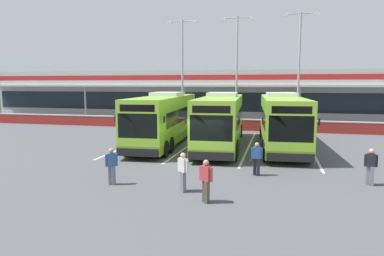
{
  "coord_description": "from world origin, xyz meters",
  "views": [
    {
      "loc": [
        3.96,
        -18.21,
        4.4
      ],
      "look_at": [
        -1.28,
        3.0,
        1.6
      ],
      "focal_mm": 32.32,
      "sensor_mm": 36.0,
      "label": 1
    }
  ],
  "objects_px": {
    "pedestrian_near_bin": "(206,179)",
    "pedestrian_approaching_bus": "(371,165)",
    "pedestrian_with_handbag": "(256,158)",
    "coach_bus_leftmost": "(164,120)",
    "coach_bus_left_centre": "(221,121)",
    "pedestrian_in_dark_coat": "(112,165)",
    "lamp_post_centre": "(237,65)",
    "coach_bus_centre": "(281,122)",
    "pedestrian_child": "(183,171)",
    "lamp_post_east": "(299,64)",
    "lamp_post_west": "(182,66)"
  },
  "relations": [
    {
      "from": "pedestrian_near_bin",
      "to": "pedestrian_approaching_bus",
      "type": "distance_m",
      "value": 7.59
    },
    {
      "from": "pedestrian_with_handbag",
      "to": "pedestrian_near_bin",
      "type": "xyz_separation_m",
      "value": [
        -1.59,
        -4.33,
        0.02
      ]
    },
    {
      "from": "coach_bus_leftmost",
      "to": "coach_bus_left_centre",
      "type": "distance_m",
      "value": 4.2
    },
    {
      "from": "pedestrian_in_dark_coat",
      "to": "pedestrian_near_bin",
      "type": "xyz_separation_m",
      "value": [
        4.47,
        -1.27,
        0.0
      ]
    },
    {
      "from": "pedestrian_near_bin",
      "to": "lamp_post_centre",
      "type": "relative_size",
      "value": 0.15
    },
    {
      "from": "coach_bus_centre",
      "to": "pedestrian_approaching_bus",
      "type": "relative_size",
      "value": 7.59
    },
    {
      "from": "pedestrian_child",
      "to": "lamp_post_east",
      "type": "relative_size",
      "value": 0.15
    },
    {
      "from": "pedestrian_child",
      "to": "lamp_post_west",
      "type": "xyz_separation_m",
      "value": [
        -6.17,
        22.34,
        5.42
      ]
    },
    {
      "from": "pedestrian_near_bin",
      "to": "lamp_post_west",
      "type": "xyz_separation_m",
      "value": [
        -7.35,
        23.39,
        5.42
      ]
    },
    {
      "from": "coach_bus_leftmost",
      "to": "coach_bus_left_centre",
      "type": "relative_size",
      "value": 1.0
    },
    {
      "from": "coach_bus_left_centre",
      "to": "lamp_post_east",
      "type": "relative_size",
      "value": 1.12
    },
    {
      "from": "lamp_post_centre",
      "to": "pedestrian_approaching_bus",
      "type": "bearing_deg",
      "value": -66.99
    },
    {
      "from": "coach_bus_centre",
      "to": "pedestrian_child",
      "type": "bearing_deg",
      "value": -109.37
    },
    {
      "from": "pedestrian_in_dark_coat",
      "to": "pedestrian_with_handbag",
      "type": "bearing_deg",
      "value": 26.8
    },
    {
      "from": "lamp_post_centre",
      "to": "pedestrian_near_bin",
      "type": "bearing_deg",
      "value": -86.11
    },
    {
      "from": "pedestrian_approaching_bus",
      "to": "lamp_post_east",
      "type": "bearing_deg",
      "value": 96.69
    },
    {
      "from": "coach_bus_left_centre",
      "to": "lamp_post_centre",
      "type": "xyz_separation_m",
      "value": [
        -0.24,
        11.15,
        4.5
      ]
    },
    {
      "from": "pedestrian_approaching_bus",
      "to": "lamp_post_east",
      "type": "distance_m",
      "value": 19.19
    },
    {
      "from": "pedestrian_child",
      "to": "lamp_post_west",
      "type": "relative_size",
      "value": 0.15
    },
    {
      "from": "pedestrian_in_dark_coat",
      "to": "coach_bus_centre",
      "type": "bearing_deg",
      "value": 56.77
    },
    {
      "from": "coach_bus_leftmost",
      "to": "lamp_post_west",
      "type": "bearing_deg",
      "value": 98.9
    },
    {
      "from": "pedestrian_near_bin",
      "to": "lamp_post_east",
      "type": "bearing_deg",
      "value": 78.85
    },
    {
      "from": "pedestrian_in_dark_coat",
      "to": "lamp_post_west",
      "type": "distance_m",
      "value": 22.96
    },
    {
      "from": "coach_bus_centre",
      "to": "pedestrian_approaching_bus",
      "type": "xyz_separation_m",
      "value": [
        3.7,
        -8.51,
        -0.91
      ]
    },
    {
      "from": "pedestrian_approaching_bus",
      "to": "lamp_post_centre",
      "type": "bearing_deg",
      "value": 113.01
    },
    {
      "from": "pedestrian_with_handbag",
      "to": "lamp_post_west",
      "type": "bearing_deg",
      "value": 115.11
    },
    {
      "from": "lamp_post_centre",
      "to": "lamp_post_east",
      "type": "relative_size",
      "value": 1.0
    },
    {
      "from": "pedestrian_in_dark_coat",
      "to": "lamp_post_west",
      "type": "height_order",
      "value": "lamp_post_west"
    },
    {
      "from": "pedestrian_child",
      "to": "pedestrian_approaching_bus",
      "type": "bearing_deg",
      "value": 20.2
    },
    {
      "from": "pedestrian_near_bin",
      "to": "lamp_post_centre",
      "type": "height_order",
      "value": "lamp_post_centre"
    },
    {
      "from": "pedestrian_in_dark_coat",
      "to": "pedestrian_child",
      "type": "height_order",
      "value": "same"
    },
    {
      "from": "coach_bus_centre",
      "to": "lamp_post_west",
      "type": "bearing_deg",
      "value": 132.73
    },
    {
      "from": "coach_bus_left_centre",
      "to": "lamp_post_east",
      "type": "xyz_separation_m",
      "value": [
        5.69,
        10.42,
        4.5
      ]
    },
    {
      "from": "lamp_post_east",
      "to": "coach_bus_left_centre",
      "type": "bearing_deg",
      "value": -118.61
    },
    {
      "from": "pedestrian_child",
      "to": "pedestrian_in_dark_coat",
      "type": "bearing_deg",
      "value": 176.37
    },
    {
      "from": "coach_bus_left_centre",
      "to": "pedestrian_near_bin",
      "type": "xyz_separation_m",
      "value": [
        1.32,
        -11.75,
        -0.91
      ]
    },
    {
      "from": "coach_bus_left_centre",
      "to": "lamp_post_east",
      "type": "height_order",
      "value": "lamp_post_east"
    },
    {
      "from": "coach_bus_leftmost",
      "to": "coach_bus_centre",
      "type": "height_order",
      "value": "same"
    },
    {
      "from": "pedestrian_near_bin",
      "to": "lamp_post_east",
      "type": "xyz_separation_m",
      "value": [
        4.37,
        22.17,
        5.42
      ]
    },
    {
      "from": "pedestrian_approaching_bus",
      "to": "lamp_post_east",
      "type": "xyz_separation_m",
      "value": [
        -2.15,
        18.28,
        5.42
      ]
    },
    {
      "from": "coach_bus_left_centre",
      "to": "lamp_post_east",
      "type": "bearing_deg",
      "value": 61.39
    },
    {
      "from": "lamp_post_west",
      "to": "lamp_post_east",
      "type": "xyz_separation_m",
      "value": [
        11.72,
        -1.22,
        0.0
      ]
    },
    {
      "from": "lamp_post_west",
      "to": "lamp_post_east",
      "type": "bearing_deg",
      "value": -5.97
    },
    {
      "from": "coach_bus_leftmost",
      "to": "pedestrian_near_bin",
      "type": "xyz_separation_m",
      "value": [
        5.52,
        -11.72,
        -0.91
      ]
    },
    {
      "from": "coach_bus_centre",
      "to": "lamp_post_centre",
      "type": "xyz_separation_m",
      "value": [
        -4.37,
        10.5,
        4.5
      ]
    },
    {
      "from": "lamp_post_west",
      "to": "pedestrian_child",
      "type": "bearing_deg",
      "value": -74.55
    },
    {
      "from": "pedestrian_near_bin",
      "to": "lamp_post_west",
      "type": "distance_m",
      "value": 25.11
    },
    {
      "from": "lamp_post_east",
      "to": "lamp_post_centre",
      "type": "bearing_deg",
      "value": 173.01
    },
    {
      "from": "coach_bus_centre",
      "to": "lamp_post_west",
      "type": "distance_m",
      "value": 15.64
    },
    {
      "from": "coach_bus_leftmost",
      "to": "pedestrian_approaching_bus",
      "type": "height_order",
      "value": "coach_bus_leftmost"
    }
  ]
}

